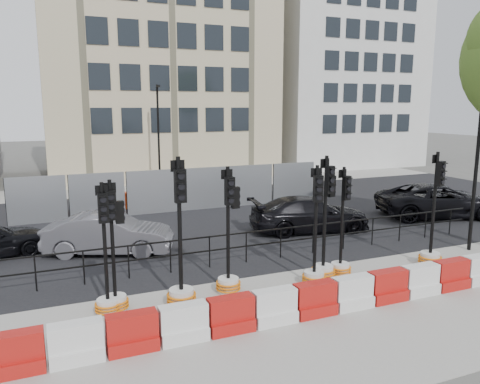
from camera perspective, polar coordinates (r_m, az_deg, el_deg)
name	(u,v)px	position (r m, az deg, el deg)	size (l,w,h in m)	color
ground	(263,276)	(13.70, 2.79, -10.16)	(120.00, 120.00, 0.00)	#51514C
sidewalk_near	(319,318)	(11.28, 9.57, -14.95)	(40.00, 6.00, 0.02)	gray
road	(192,221)	(19.96, -5.88, -3.53)	(40.00, 14.00, 0.03)	black
sidewalk_far	(148,187)	(28.53, -11.13, 0.55)	(40.00, 4.00, 0.02)	gray
building_cream	(154,45)	(34.64, -10.39, 17.22)	(15.00, 10.06, 18.00)	#BCB289
building_white	(336,67)	(40.55, 11.59, 14.75)	(12.00, 9.06, 16.00)	silver
kerb_railing	(246,242)	(14.52, 0.77, -6.09)	(18.00, 0.04, 1.00)	black
heras_fencing	(165,195)	(22.26, -9.15, -0.31)	(14.33, 1.72, 2.00)	#93969B
lamp_post_far	(159,134)	(27.27, -9.90, 6.94)	(0.12, 0.56, 6.00)	black
lamp_post_near	(478,156)	(17.17, 27.01, 3.97)	(0.12, 0.56, 6.00)	black
barrier_row	(314,301)	(11.29, 9.07, -12.94)	(13.60, 0.50, 0.80)	#B41F0E
traffic_signal_a	(107,288)	(11.52, -15.88, -11.20)	(0.62, 0.62, 3.14)	silver
traffic_signal_b	(115,281)	(11.59, -14.99, -10.44)	(0.63, 0.63, 3.18)	silver
traffic_signal_c	(181,277)	(11.54, -7.19, -10.24)	(0.72, 0.72, 3.68)	silver
traffic_signal_d	(229,264)	(12.26, -1.38, -8.73)	(0.66, 0.66, 3.33)	silver
traffic_signal_e	(315,262)	(12.90, 9.08, -8.39)	(0.65, 0.65, 3.30)	silver
traffic_signal_f	(324,251)	(13.32, 10.24, -7.13)	(0.69, 0.69, 3.51)	silver
traffic_signal_g	(341,254)	(13.76, 12.22, -7.42)	(0.62, 0.62, 3.16)	silver
traffic_signal_h	(432,243)	(15.39, 22.31, -5.79)	(0.69, 0.69, 3.50)	silver
car_b	(109,234)	(16.01, -15.68, -4.94)	(4.36, 2.82, 1.36)	#525157
car_c	(310,214)	(18.37, 8.51, -2.69)	(4.93, 2.62, 1.36)	black
car_d	(439,201)	(22.28, 23.06, -0.96)	(5.75, 3.88, 1.46)	black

